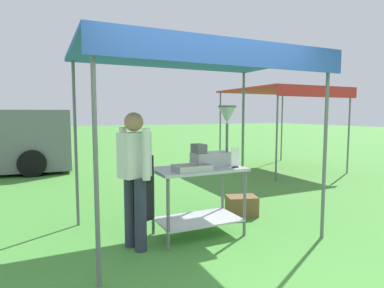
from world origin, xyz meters
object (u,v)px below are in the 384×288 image
object	(u,v)px
donut_fryer	(216,145)
neighbour_tent	(282,92)
stall_canopy	(195,61)
supply_crate	(242,206)
menu_sign	(235,159)
donut_cart	(198,187)
vendor	(135,173)
donut_tray	(193,168)

from	to	relation	value
donut_fryer	neighbour_tent	size ratio (longest dim) A/B	0.28
stall_canopy	supply_crate	bearing A→B (deg)	19.85
stall_canopy	menu_sign	xyz separation A→B (m)	(0.44, -0.28, -1.26)
donut_cart	supply_crate	world-z (taller)	donut_cart
vendor	supply_crate	distance (m)	2.06
stall_canopy	donut_tray	bearing A→B (deg)	-121.47
neighbour_tent	supply_crate	bearing A→B (deg)	-137.61
donut_cart	neighbour_tent	xyz separation A→B (m)	(4.37, 3.55, 1.56)
donut_cart	donut_tray	bearing A→B (deg)	-135.49
menu_sign	neighbour_tent	xyz separation A→B (m)	(3.93, 3.73, 1.19)
supply_crate	vendor	bearing A→B (deg)	-164.18
stall_canopy	supply_crate	distance (m)	2.36
donut_fryer	supply_crate	world-z (taller)	donut_fryer
vendor	neighbour_tent	xyz separation A→B (m)	(5.23, 3.62, 1.30)
stall_canopy	donut_cart	bearing A→B (deg)	-90.00
donut_tray	menu_sign	world-z (taller)	menu_sign
supply_crate	neighbour_tent	world-z (taller)	neighbour_tent
donut_cart	menu_sign	world-z (taller)	menu_sign
menu_sign	vendor	bearing A→B (deg)	174.99
donut_cart	vendor	xyz separation A→B (m)	(-0.86, -0.07, 0.27)
stall_canopy	vendor	xyz separation A→B (m)	(-0.86, -0.17, -1.36)
donut_tray	donut_fryer	distance (m)	0.57
donut_cart	donut_tray	distance (m)	0.36
stall_canopy	donut_fryer	distance (m)	1.13
donut_cart	vendor	distance (m)	0.90
donut_cart	donut_fryer	distance (m)	0.63
stall_canopy	donut_fryer	bearing A→B (deg)	-3.11
donut_fryer	neighbour_tent	bearing A→B (deg)	40.43
stall_canopy	donut_fryer	world-z (taller)	stall_canopy
menu_sign	supply_crate	distance (m)	1.20
vendor	supply_crate	xyz separation A→B (m)	(1.84, 0.52, -0.75)
donut_fryer	stall_canopy	bearing A→B (deg)	176.89
menu_sign	neighbour_tent	size ratio (longest dim) A/B	0.09
donut_cart	donut_fryer	world-z (taller)	donut_fryer
donut_tray	donut_fryer	size ratio (longest dim) A/B	0.55
donut_cart	stall_canopy	bearing A→B (deg)	90.00
stall_canopy	donut_cart	world-z (taller)	stall_canopy
donut_fryer	vendor	size ratio (longest dim) A/B	0.50
donut_tray	supply_crate	distance (m)	1.50
menu_sign	donut_cart	bearing A→B (deg)	157.54
stall_canopy	menu_sign	size ratio (longest dim) A/B	11.53
menu_sign	vendor	xyz separation A→B (m)	(-1.30, 0.11, -0.10)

